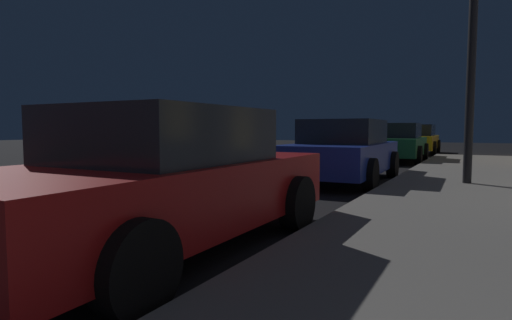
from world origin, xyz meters
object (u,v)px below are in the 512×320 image
object	(u,v)px
car_red	(164,180)
car_green	(396,143)
car_yellow_cab	(417,139)
car_blue	(343,151)
street_lamp	(474,3)

from	to	relation	value
car_red	car_green	distance (m)	12.90
car_red	car_yellow_cab	size ratio (longest dim) A/B	0.96
car_blue	car_yellow_cab	size ratio (longest dim) A/B	0.97
car_yellow_cab	car_green	bearing A→B (deg)	-90.00
car_blue	car_green	bearing A→B (deg)	89.99
car_blue	car_green	world-z (taller)	same
car_red	car_yellow_cab	distance (m)	18.55
car_green	car_yellow_cab	xyz separation A→B (m)	(0.00, 5.65, 0.01)
car_red	car_blue	distance (m)	6.18
car_red	street_lamp	bearing A→B (deg)	66.48
car_yellow_cab	street_lamp	bearing A→B (deg)	-78.41
car_red	car_yellow_cab	world-z (taller)	same
car_red	car_blue	world-z (taller)	same
car_green	street_lamp	bearing A→B (deg)	-69.61
car_green	street_lamp	world-z (taller)	street_lamp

